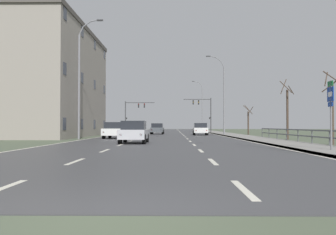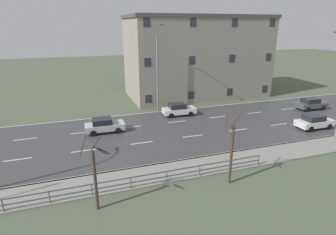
# 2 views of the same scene
# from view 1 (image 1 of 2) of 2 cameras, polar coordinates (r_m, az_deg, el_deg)

# --- Properties ---
(ground_plane) EXTENTS (160.00, 160.00, 0.12)m
(ground_plane) POSITION_cam_1_polar(r_m,az_deg,el_deg) (53.08, -0.30, -2.68)
(ground_plane) COLOR #4C5642
(road_asphalt_strip) EXTENTS (14.00, 120.00, 0.03)m
(road_asphalt_strip) POSITION_cam_1_polar(r_m,az_deg,el_deg) (65.07, -0.11, -2.36)
(road_asphalt_strip) COLOR #3D3D3F
(road_asphalt_strip) RESTS_ON ground
(sidewalk_right) EXTENTS (3.00, 120.00, 0.12)m
(sidewalk_right) POSITION_cam_1_polar(r_m,az_deg,el_deg) (65.49, 7.29, -2.29)
(sidewalk_right) COLOR gray
(sidewalk_right) RESTS_ON ground
(guardrail) EXTENTS (0.07, 26.17, 1.00)m
(guardrail) POSITION_cam_1_polar(r_m,az_deg,el_deg) (25.11, 21.46, -2.41)
(guardrail) COLOR #515459
(guardrail) RESTS_ON ground
(street_lamp_midground) EXTENTS (2.42, 0.24, 10.33)m
(street_lamp_midground) POSITION_cam_1_polar(r_m,az_deg,el_deg) (47.88, 8.53, 3.32)
(street_lamp_midground) COLOR slate
(street_lamp_midground) RESTS_ON ground
(street_lamp_distant) EXTENTS (2.43, 0.24, 11.30)m
(street_lamp_distant) POSITION_cam_1_polar(r_m,az_deg,el_deg) (82.64, 5.26, 1.72)
(street_lamp_distant) COLOR slate
(street_lamp_distant) RESTS_ON ground
(street_lamp_left_bank) EXTENTS (2.27, 0.24, 11.01)m
(street_lamp_left_bank) POSITION_cam_1_polar(r_m,az_deg,el_deg) (34.60, -13.45, 5.69)
(street_lamp_left_bank) COLOR slate
(street_lamp_left_bank) RESTS_ON ground
(highway_sign) EXTENTS (0.09, 0.68, 3.37)m
(highway_sign) POSITION_cam_1_polar(r_m,az_deg,el_deg) (18.81, 23.97, 1.63)
(highway_sign) COLOR slate
(highway_sign) RESTS_ON ground
(traffic_signal_right) EXTENTS (5.02, 0.36, 6.29)m
(traffic_signal_right) POSITION_cam_1_polar(r_m,az_deg,el_deg) (67.07, 5.65, 1.35)
(traffic_signal_right) COLOR #38383A
(traffic_signal_right) RESTS_ON ground
(traffic_signal_left) EXTENTS (5.55, 0.36, 5.80)m
(traffic_signal_left) POSITION_cam_1_polar(r_m,az_deg,el_deg) (68.90, -5.47, 1.05)
(traffic_signal_left) COLOR #38383A
(traffic_signal_left) RESTS_ON ground
(car_far_right) EXTENTS (2.00, 4.19, 1.57)m
(car_far_right) POSITION_cam_1_polar(r_m,az_deg,el_deg) (35.56, -8.22, -1.96)
(car_far_right) COLOR silver
(car_far_right) RESTS_ON ground
(car_near_right) EXTENTS (1.93, 4.15, 1.57)m
(car_near_right) POSITION_cam_1_polar(r_m,az_deg,el_deg) (53.06, -1.67, -1.74)
(car_near_right) COLOR #474C51
(car_near_right) RESTS_ON ground
(car_near_left) EXTENTS (1.86, 4.11, 1.57)m
(car_near_left) POSITION_cam_1_polar(r_m,az_deg,el_deg) (25.74, -5.28, -2.24)
(car_near_left) COLOR #B7B7BC
(car_near_left) RESTS_ON ground
(car_mid_centre) EXTENTS (1.88, 4.12, 1.57)m
(car_mid_centre) POSITION_cam_1_polar(r_m,az_deg,el_deg) (47.76, 5.04, -1.79)
(car_mid_centre) COLOR silver
(car_mid_centre) RESTS_ON ground
(brick_building) EXTENTS (10.97, 21.57, 12.30)m
(brick_building) POSITION_cam_1_polar(r_m,az_deg,el_deg) (44.58, -18.98, 5.13)
(brick_building) COLOR gray
(brick_building) RESTS_ON ground
(bare_tree_near) EXTENTS (1.66, 1.79, 4.78)m
(bare_tree_near) POSITION_cam_1_polar(r_m,az_deg,el_deg) (25.89, 24.14, 1.21)
(bare_tree_near) COLOR #423328
(bare_tree_near) RESTS_ON ground
(bare_tree_mid) EXTENTS (1.32, 1.39, 5.51)m
(bare_tree_mid) POSITION_cam_1_polar(r_m,az_deg,el_deg) (34.59, 18.05, 0.84)
(bare_tree_mid) COLOR #423328
(bare_tree_mid) RESTS_ON ground
(bare_tree_far) EXTENTS (1.46, 1.54, 4.06)m
(bare_tree_far) POSITION_cam_1_polar(r_m,az_deg,el_deg) (51.36, 12.37, -0.55)
(bare_tree_far) COLOR #423328
(bare_tree_far) RESTS_ON ground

